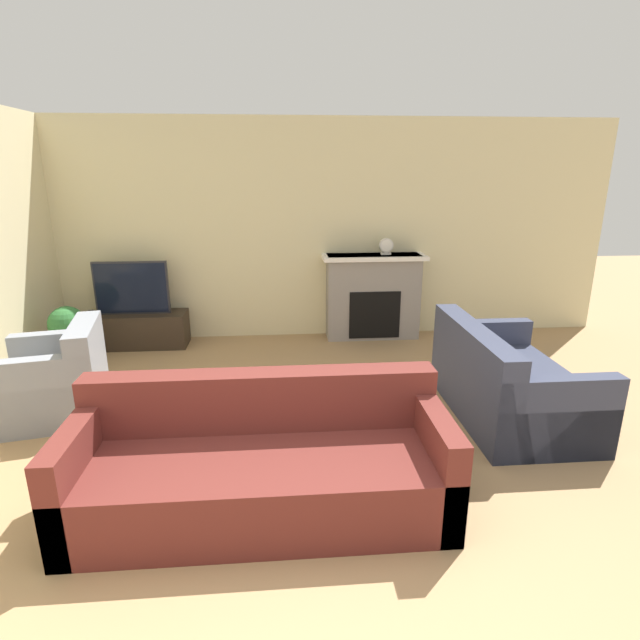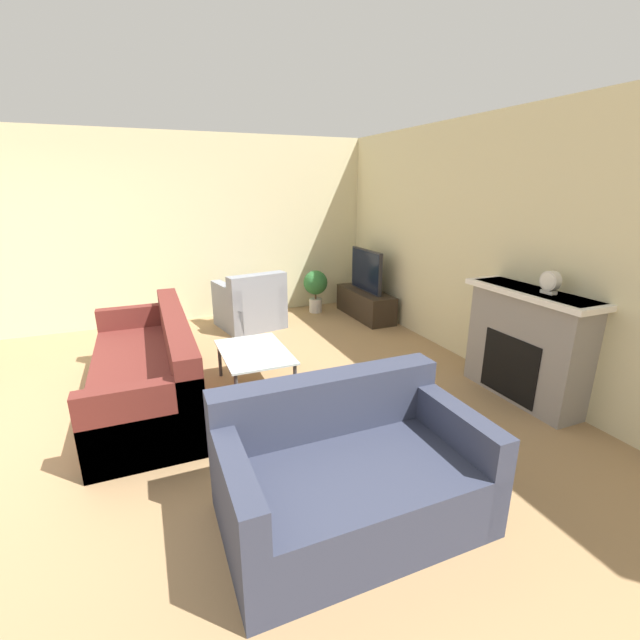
% 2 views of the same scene
% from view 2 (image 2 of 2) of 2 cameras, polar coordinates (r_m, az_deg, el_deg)
% --- Properties ---
extents(ground_plane, '(20.00, 20.00, 0.00)m').
position_cam_2_polar(ground_plane, '(4.50, -33.75, -11.84)').
color(ground_plane, '#9E7A51').
extents(wall_back, '(8.42, 0.06, 2.70)m').
position_cam_2_polar(wall_back, '(5.25, 19.01, 9.70)').
color(wall_back, beige).
rests_on(wall_back, ground_plane).
extents(wall_left, '(0.06, 7.44, 2.70)m').
position_cam_2_polar(wall_left, '(6.78, -12.59, 11.80)').
color(wall_left, beige).
rests_on(wall_left, ground_plane).
extents(fireplace, '(1.29, 0.40, 1.07)m').
position_cam_2_polar(fireplace, '(4.48, 25.76, -2.74)').
color(fireplace, gray).
rests_on(fireplace, ground_plane).
extents(tv_stand, '(1.22, 0.42, 0.42)m').
position_cam_2_polar(tv_stand, '(6.72, 6.05, 2.17)').
color(tv_stand, '#2D2319').
rests_on(tv_stand, ground_plane).
extents(tv, '(0.86, 0.06, 0.64)m').
position_cam_2_polar(tv, '(6.60, 6.17, 6.58)').
color(tv, '#232328').
rests_on(tv, tv_stand).
extents(couch_sectional, '(2.32, 0.86, 0.82)m').
position_cam_2_polar(couch_sectional, '(4.40, -21.87, -6.43)').
color(couch_sectional, '#5B231E').
rests_on(couch_sectional, ground_plane).
extents(couch_loveseat, '(0.95, 1.54, 0.82)m').
position_cam_2_polar(couch_loveseat, '(2.79, 3.84, -19.97)').
color(couch_loveseat, '#33384C').
rests_on(couch_loveseat, ground_plane).
extents(armchair_by_window, '(0.94, 0.97, 0.82)m').
position_cam_2_polar(armchair_by_window, '(6.26, -9.23, 1.75)').
color(armchair_by_window, gray).
rests_on(armchair_by_window, ground_plane).
extents(coffee_table, '(0.93, 0.64, 0.40)m').
position_cam_2_polar(coffee_table, '(4.34, -8.75, -4.56)').
color(coffee_table, '#333338').
rests_on(coffee_table, ground_plane).
extents(potted_plant, '(0.39, 0.39, 0.68)m').
position_cam_2_polar(potted_plant, '(6.88, -0.60, 4.59)').
color(potted_plant, beige).
rests_on(potted_plant, ground_plane).
extents(mantel_clock, '(0.17, 0.07, 0.20)m').
position_cam_2_polar(mantel_clock, '(4.23, 28.35, 4.49)').
color(mantel_clock, beige).
rests_on(mantel_clock, fireplace).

